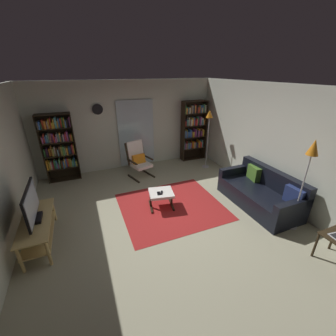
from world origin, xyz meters
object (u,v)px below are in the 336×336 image
Objects in this scene: tv_stand at (38,228)px; bookshelf_near_sofa at (193,129)px; television at (31,205)px; leather_sofa at (261,193)px; ottoman at (161,194)px; wall_clock at (97,109)px; floor_lamp_by_sofa at (311,158)px; tv_remote at (162,193)px; floor_lamp_by_shelf at (209,122)px; cell_phone at (159,193)px; lounge_armchair at (138,159)px; bookshelf_near_tv at (59,146)px.

tv_stand is 5.19m from bookshelf_near_sofa.
leather_sofa is (4.51, -0.54, -0.49)m from television.
ottoman is 2.07× the size of wall_clock.
television is 4.57m from leather_sofa.
ottoman is 2.93m from floor_lamp_by_sofa.
tv_remote is 2.84m from floor_lamp_by_shelf.
cell_phone is 3.05m from wall_clock.
television is 4.86m from floor_lamp_by_shelf.
bookshelf_near_sofa is at bearing 30.40° from tv_stand.
leather_sofa is at bearing 6.94° from tv_remote.
floor_lamp_by_shelf reaches higher than leather_sofa.
ottoman is 3.07m from wall_clock.
bookshelf_near_tv is at bearing 163.57° from lounge_armchair.
wall_clock is at bearing 138.90° from lounge_armchair.
lounge_armchair is at bearing 130.72° from leather_sofa.
television is at bearing -149.77° from tv_remote.
wall_clock is (1.48, 2.74, 1.52)m from tv_stand.
leather_sofa is at bearing -6.74° from tv_stand.
leather_sofa is 1.04× the size of floor_lamp_by_shelf.
cell_phone is at bearing 4.80° from tv_stand.
leather_sofa is 1.45m from floor_lamp_by_sofa.
floor_lamp_by_shelf is at bearing 21.51° from tv_stand.
leather_sofa is at bearing -47.17° from wall_clock.
bookshelf_near_sofa is (4.44, 2.60, 0.72)m from tv_stand.
wall_clock is (-0.90, 2.55, 1.46)m from tv_remote.
lounge_armchair is at bearing -163.27° from bookshelf_near_sofa.
bookshelf_near_sofa reaches higher than tv_remote.
wall_clock reaches higher than lounge_armchair.
tv_remote is 1.03× the size of cell_phone.
television is at bearing -161.09° from cell_phone.
bookshelf_near_tv is 6.36× the size of wall_clock.
bookshelf_near_tv is at bearing 82.19° from tv_stand.
lounge_armchair is (2.35, 1.98, 0.20)m from tv_stand.
bookshelf_near_tv is at bearing -171.33° from wall_clock.
tv_remote is (0.03, -1.78, -0.15)m from lounge_armchair.
bookshelf_near_sofa reaches higher than ottoman.
lounge_armchair is 1.79m from tv_remote.
tv_remote is (-2.13, 0.73, 0.09)m from leather_sofa.
leather_sofa is at bearing -4.12° from cell_phone.
bookshelf_near_tv is 0.94× the size of bookshelf_near_sofa.
television is 5.14m from bookshelf_near_sofa.
cell_phone is at bearing -156.50° from tv_remote.
leather_sofa is 6.40× the size of wall_clock.
ottoman is 0.34× the size of floor_lamp_by_shelf.
bookshelf_near_tv is at bearing 143.31° from leather_sofa.
lounge_armchair is at bearing 116.70° from tv_remote.
tv_stand is 1.40× the size of television.
bookshelf_near_tv is 0.99× the size of leather_sofa.
tv_stand is 4.87m from floor_lamp_by_sofa.
tv_stand is 3.08m from lounge_armchair.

